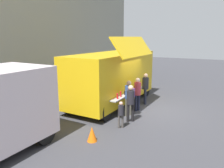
{
  "coord_description": "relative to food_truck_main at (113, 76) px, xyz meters",
  "views": [
    {
      "loc": [
        -10.61,
        -3.46,
        3.69
      ],
      "look_at": [
        -0.69,
        1.73,
        1.3
      ],
      "focal_mm": 35.35,
      "sensor_mm": 36.0,
      "label": 1
    }
  ],
  "objects": [
    {
      "name": "trash_bin",
      "position": [
        3.64,
        2.32,
        -1.07
      ],
      "size": [
        0.6,
        0.6,
        0.96
      ],
      "primitive_type": "cylinder",
      "color": "#305E39",
      "rests_on": "ground"
    },
    {
      "name": "food_truck_main",
      "position": [
        0.0,
        0.0,
        0.0
      ],
      "size": [
        6.51,
        3.21,
        3.71
      ],
      "rotation": [
        0.0,
        0.0,
        -0.03
      ],
      "color": "gold",
      "rests_on": "ground"
    },
    {
      "name": "traffic_cone_orange",
      "position": [
        -4.53,
        -1.51,
        -1.28
      ],
      "size": [
        0.36,
        0.36,
        0.55
      ],
      "primitive_type": "cone",
      "color": "orange",
      "rests_on": "ground"
    },
    {
      "name": "ground_plane",
      "position": [
        -0.11,
        -2.11,
        -1.55
      ],
      "size": [
        60.0,
        60.0,
        0.0
      ],
      "primitive_type": "plane",
      "color": "#38383D"
    },
    {
      "name": "child_near_queue",
      "position": [
        -2.97,
        -1.92,
        -0.87
      ],
      "size": [
        0.23,
        0.23,
        1.13
      ],
      "rotation": [
        0.0,
        0.0,
        0.58
      ],
      "color": "#49443F",
      "rests_on": "ground"
    },
    {
      "name": "customer_mid_with_backpack",
      "position": [
        -1.47,
        -1.63,
        -0.51
      ],
      "size": [
        0.51,
        0.54,
        1.7
      ],
      "rotation": [
        0.0,
        0.0,
        0.89
      ],
      "color": "#4D4A3F",
      "rests_on": "ground"
    },
    {
      "name": "curb_strip",
      "position": [
        -4.0,
        2.62,
        -1.48
      ],
      "size": [
        28.0,
        1.6,
        0.15
      ],
      "primitive_type": "cube",
      "color": "#9E998E",
      "rests_on": "ground"
    },
    {
      "name": "customer_front_ordering",
      "position": [
        -0.6,
        -1.72,
        -0.53
      ],
      "size": [
        0.35,
        0.35,
        1.71
      ],
      "rotation": [
        0.0,
        0.0,
        1.3
      ],
      "color": "#1E2238",
      "rests_on": "ground"
    },
    {
      "name": "customer_extra_browsing",
      "position": [
        0.75,
        -1.66,
        -0.52
      ],
      "size": [
        0.35,
        0.35,
        1.73
      ],
      "rotation": [
        0.0,
        0.0,
        1.99
      ],
      "color": "#1F2335",
      "rests_on": "ground"
    },
    {
      "name": "customer_rear_waiting",
      "position": [
        -2.13,
        -1.99,
        -0.56
      ],
      "size": [
        0.34,
        0.34,
        1.66
      ],
      "rotation": [
        0.0,
        0.0,
        0.72
      ],
      "color": "black",
      "rests_on": "ground"
    }
  ]
}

